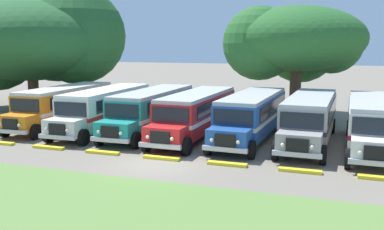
% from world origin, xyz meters
% --- Properties ---
extents(ground_plane, '(220.00, 220.00, 0.00)m').
position_xyz_m(ground_plane, '(0.00, 0.00, 0.00)').
color(ground_plane, slate).
extents(foreground_grass_strip, '(80.00, 8.87, 0.01)m').
position_xyz_m(foreground_grass_strip, '(0.00, -6.86, 0.00)').
color(foreground_grass_strip, olive).
rests_on(foreground_grass_strip, ground_plane).
extents(parked_bus_slot_0, '(2.87, 10.86, 2.82)m').
position_xyz_m(parked_bus_slot_0, '(-10.59, 7.56, 1.58)').
color(parked_bus_slot_0, orange).
rests_on(parked_bus_slot_0, ground_plane).
extents(parked_bus_slot_1, '(2.94, 10.87, 2.82)m').
position_xyz_m(parked_bus_slot_1, '(-6.90, 7.14, 1.58)').
color(parked_bus_slot_1, silver).
rests_on(parked_bus_slot_1, ground_plane).
extents(parked_bus_slot_2, '(2.71, 10.84, 2.82)m').
position_xyz_m(parked_bus_slot_2, '(-3.49, 7.46, 1.58)').
color(parked_bus_slot_2, teal).
rests_on(parked_bus_slot_2, ground_plane).
extents(parked_bus_slot_3, '(2.82, 10.86, 2.82)m').
position_xyz_m(parked_bus_slot_3, '(-0.16, 7.07, 1.58)').
color(parked_bus_slot_3, red).
rests_on(parked_bus_slot_3, ground_plane).
extents(parked_bus_slot_4, '(3.00, 10.88, 2.82)m').
position_xyz_m(parked_bus_slot_4, '(3.39, 7.47, 1.58)').
color(parked_bus_slot_4, '#23519E').
rests_on(parked_bus_slot_4, ground_plane).
extents(parked_bus_slot_5, '(2.92, 10.87, 2.82)m').
position_xyz_m(parked_bus_slot_5, '(6.93, 7.61, 1.58)').
color(parked_bus_slot_5, '#9E9993').
rests_on(parked_bus_slot_5, ground_plane).
extents(parked_bus_slot_6, '(2.79, 10.85, 2.82)m').
position_xyz_m(parked_bus_slot_6, '(10.39, 7.19, 1.58)').
color(parked_bus_slot_6, silver).
rests_on(parked_bus_slot_6, ground_plane).
extents(curb_wheelstop_0, '(2.00, 0.36, 0.15)m').
position_xyz_m(curb_wheelstop_0, '(-10.56, 0.97, 0.07)').
color(curb_wheelstop_0, yellow).
rests_on(curb_wheelstop_0, ground_plane).
extents(curb_wheelstop_1, '(2.00, 0.36, 0.15)m').
position_xyz_m(curb_wheelstop_1, '(-7.04, 0.97, 0.07)').
color(curb_wheelstop_1, yellow).
rests_on(curb_wheelstop_1, ground_plane).
extents(curb_wheelstop_2, '(2.00, 0.36, 0.15)m').
position_xyz_m(curb_wheelstop_2, '(-3.52, 0.97, 0.07)').
color(curb_wheelstop_2, yellow).
rests_on(curb_wheelstop_2, ground_plane).
extents(curb_wheelstop_3, '(2.00, 0.36, 0.15)m').
position_xyz_m(curb_wheelstop_3, '(0.00, 0.97, 0.07)').
color(curb_wheelstop_3, yellow).
rests_on(curb_wheelstop_3, ground_plane).
extents(curb_wheelstop_4, '(2.00, 0.36, 0.15)m').
position_xyz_m(curb_wheelstop_4, '(3.52, 0.97, 0.07)').
color(curb_wheelstop_4, yellow).
rests_on(curb_wheelstop_4, ground_plane).
extents(curb_wheelstop_5, '(2.00, 0.36, 0.15)m').
position_xyz_m(curb_wheelstop_5, '(7.04, 0.97, 0.07)').
color(curb_wheelstop_5, yellow).
rests_on(curb_wheelstop_5, ground_plane).
extents(curb_wheelstop_6, '(2.00, 0.36, 0.15)m').
position_xyz_m(curb_wheelstop_6, '(10.56, 0.97, 0.07)').
color(curb_wheelstop_6, yellow).
rests_on(curb_wheelstop_6, ground_plane).
extents(broad_shade_tree, '(11.01, 11.10, 9.08)m').
position_xyz_m(broad_shade_tree, '(4.90, 16.85, 6.12)').
color(broad_shade_tree, brown).
rests_on(broad_shade_tree, ground_plane).
extents(secondary_tree, '(15.93, 16.05, 11.30)m').
position_xyz_m(secondary_tree, '(-18.11, 14.47, 6.39)').
color(secondary_tree, brown).
rests_on(secondary_tree, ground_plane).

